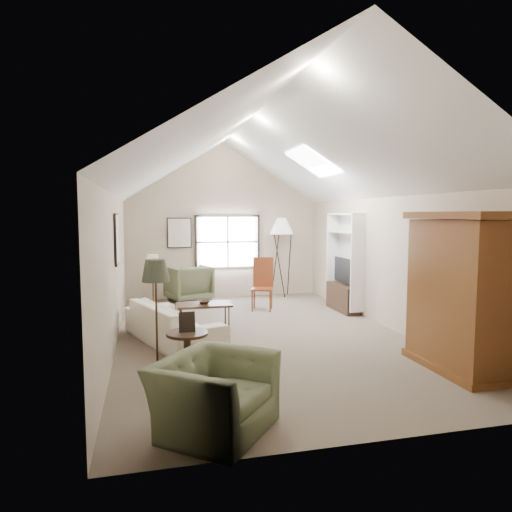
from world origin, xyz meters
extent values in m
cube|color=brown|center=(0.00, 0.00, 0.00)|extent=(5.00, 8.00, 0.01)
cube|color=tan|center=(0.00, 4.00, 1.25)|extent=(5.00, 0.01, 2.50)
cube|color=tan|center=(0.00, -4.00, 1.25)|extent=(5.00, 0.01, 2.50)
cube|color=tan|center=(-2.50, 0.00, 1.25)|extent=(0.01, 8.00, 2.50)
cube|color=tan|center=(2.50, 0.00, 1.25)|extent=(0.01, 8.00, 2.50)
cube|color=black|center=(0.10, 3.96, 1.45)|extent=(1.72, 0.08, 1.42)
cube|color=black|center=(-2.47, 0.30, 1.75)|extent=(0.68, 0.04, 0.88)
cube|color=black|center=(-1.15, 3.97, 1.70)|extent=(0.62, 0.04, 0.78)
cube|color=brown|center=(2.18, -2.40, 1.10)|extent=(0.60, 1.50, 2.20)
cube|color=white|center=(2.34, 1.60, 1.15)|extent=(0.32, 1.30, 2.10)
cube|color=#382316|center=(2.32, 1.60, 0.30)|extent=(0.34, 1.18, 0.60)
cube|color=black|center=(2.32, 1.60, 0.92)|extent=(0.05, 0.90, 0.55)
imported|color=white|center=(-1.57, -0.06, 0.33)|extent=(1.66, 2.45, 0.67)
imported|color=#576043|center=(-1.36, -3.40, 0.37)|extent=(1.49, 1.51, 0.74)
imported|color=#53593E|center=(-0.97, 3.54, 0.45)|extent=(1.24, 1.25, 0.91)
cube|color=#341F15|center=(-0.96, 0.56, 0.26)|extent=(1.01, 0.57, 0.52)
imported|color=#332415|center=(-0.96, 0.56, 0.54)|extent=(0.24, 0.24, 0.06)
cylinder|color=#342515|center=(-1.47, -1.66, 0.29)|extent=(0.74, 0.74, 0.57)
cube|color=brown|center=(0.56, 2.09, 0.60)|extent=(0.60, 0.60, 1.19)
camera|label=1|loc=(-1.99, -7.80, 2.18)|focal=32.00mm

